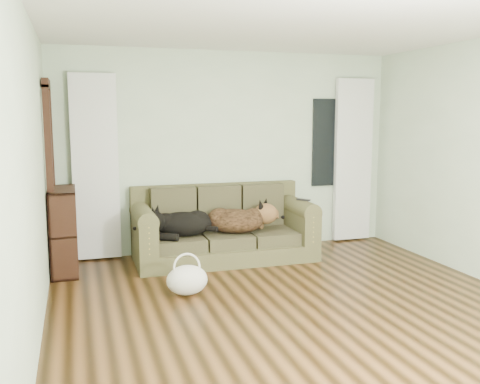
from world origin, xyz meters
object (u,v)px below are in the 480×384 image
object	(u,v)px
dog_black_lab	(180,225)
bookshelf	(64,229)
tote_bag	(187,279)
sofa	(224,224)
dog_shepherd	(238,221)

from	to	relation	value
dog_black_lab	bookshelf	xyz separation A→B (m)	(-1.32, 0.07, 0.02)
tote_bag	bookshelf	world-z (taller)	bookshelf
sofa	bookshelf	xyz separation A→B (m)	(-1.89, 0.02, 0.05)
sofa	dog_black_lab	distance (m)	0.57
dog_shepherd	bookshelf	bearing A→B (deg)	23.82
tote_bag	bookshelf	bearing A→B (deg)	134.88
dog_black_lab	tote_bag	size ratio (longest dim) A/B	1.68
sofa	dog_shepherd	world-z (taller)	sofa
dog_shepherd	bookshelf	size ratio (longest dim) A/B	0.76
sofa	tote_bag	xyz separation A→B (m)	(-0.71, -1.16, -0.29)
bookshelf	dog_black_lab	bearing A→B (deg)	-5.09
dog_shepherd	bookshelf	distance (m)	2.05
sofa	bookshelf	world-z (taller)	bookshelf
dog_black_lab	tote_bag	distance (m)	1.16
sofa	dog_black_lab	bearing A→B (deg)	-174.67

